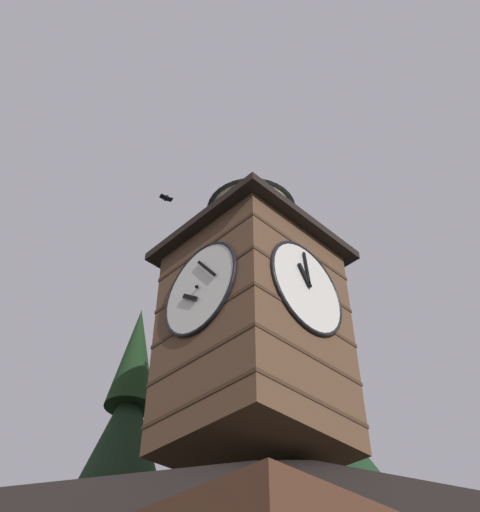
# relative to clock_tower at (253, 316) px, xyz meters

# --- Properties ---
(clock_tower) EXTENTS (4.48, 4.48, 9.16)m
(clock_tower) POSITION_rel_clock_tower_xyz_m (0.00, 0.00, 0.00)
(clock_tower) COLOR brown
(clock_tower) RESTS_ON building_main
(flying_bird_high) EXTENTS (0.52, 0.63, 0.14)m
(flying_bird_high) POSITION_rel_clock_tower_xyz_m (-5.87, -3.88, 6.98)
(flying_bird_high) COLOR black
(flying_bird_low) EXTENTS (0.53, 0.33, 0.17)m
(flying_bird_low) POSITION_rel_clock_tower_xyz_m (0.77, -3.64, 6.79)
(flying_bird_low) COLOR black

